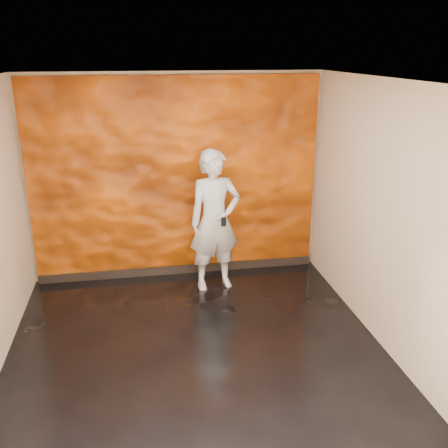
% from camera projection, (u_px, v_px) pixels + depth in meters
% --- Properties ---
extents(room, '(4.02, 4.02, 2.81)m').
position_uv_depth(room, '(194.00, 226.00, 4.96)').
color(room, black).
rests_on(room, ground).
extents(feature_wall, '(3.90, 0.06, 2.75)m').
position_uv_depth(feature_wall, '(177.00, 180.00, 6.79)').
color(feature_wall, '#ED5E05').
rests_on(feature_wall, ground).
extents(baseboard, '(3.90, 0.04, 0.12)m').
position_uv_depth(baseboard, '(180.00, 269.00, 7.19)').
color(baseboard, black).
rests_on(baseboard, ground).
extents(man, '(0.75, 0.55, 1.88)m').
position_uv_depth(man, '(215.00, 221.00, 6.52)').
color(man, '#ABB1BC').
rests_on(man, ground).
extents(phone, '(0.06, 0.02, 0.12)m').
position_uv_depth(phone, '(224.00, 222.00, 6.26)').
color(phone, black).
rests_on(phone, man).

